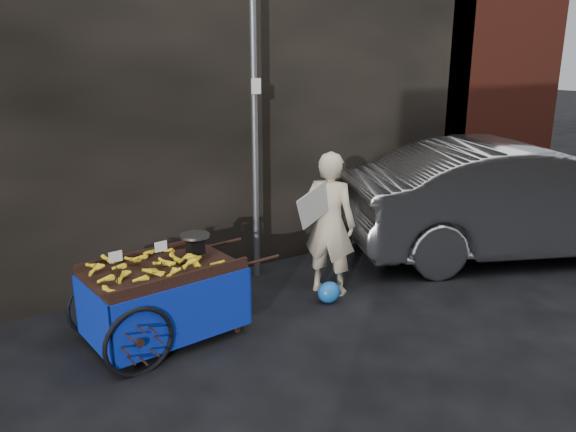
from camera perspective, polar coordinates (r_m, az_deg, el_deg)
ground at (r=6.19m, az=0.54°, el=-10.37°), size 80.00×80.00×0.00m
building_wall at (r=8.00m, az=-7.67°, el=14.12°), size 13.50×2.00×5.00m
street_pole at (r=6.85m, az=-3.42°, el=9.76°), size 0.12×0.10×4.00m
banana_cart at (r=5.66m, az=-13.03°, el=-6.05°), size 2.06×1.11×1.08m
vendor at (r=6.58m, az=4.23°, el=-0.76°), size 0.93×0.75×1.71m
plastic_bag at (r=6.53m, az=4.18°, el=-7.73°), size 0.28×0.22×0.25m
parked_car at (r=8.51m, az=22.41°, el=1.61°), size 5.16×3.57×1.61m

